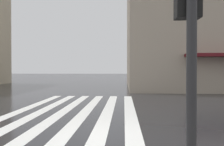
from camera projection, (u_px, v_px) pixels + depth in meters
name	position (u px, v px, depth m)	size (l,w,h in m)	color
ground_plane	(111.00, 139.00, 6.54)	(220.00, 220.00, 0.00)	black
zebra_crossing	(74.00, 112.00, 10.63)	(13.00, 5.50, 0.01)	silver
traffic_signal_post	(189.00, 21.00, 2.89)	(0.44, 0.30, 3.21)	#232326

